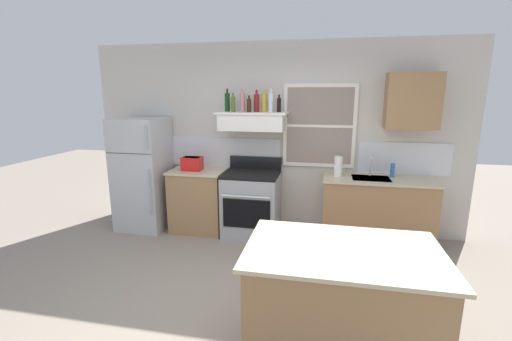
# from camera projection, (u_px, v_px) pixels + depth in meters

# --- Properties ---
(ground_plane) EXTENTS (16.00, 16.00, 0.00)m
(ground_plane) POSITION_uv_depth(u_px,v_px,m) (235.00, 315.00, 3.17)
(ground_plane) COLOR gray
(back_wall) EXTENTS (5.40, 0.11, 2.70)m
(back_wall) POSITION_uv_depth(u_px,v_px,m) (276.00, 138.00, 4.99)
(back_wall) COLOR beige
(back_wall) RESTS_ON ground_plane
(refrigerator) EXTENTS (0.70, 0.72, 1.65)m
(refrigerator) POSITION_uv_depth(u_px,v_px,m) (143.00, 174.00, 5.12)
(refrigerator) COLOR #B7BABC
(refrigerator) RESTS_ON ground_plane
(counter_left_of_stove) EXTENTS (0.79, 0.63, 0.91)m
(counter_left_of_stove) POSITION_uv_depth(u_px,v_px,m) (199.00, 200.00, 5.09)
(counter_left_of_stove) COLOR #9E754C
(counter_left_of_stove) RESTS_ON ground_plane
(toaster) EXTENTS (0.30, 0.20, 0.19)m
(toaster) POSITION_uv_depth(u_px,v_px,m) (192.00, 163.00, 4.95)
(toaster) COLOR red
(toaster) RESTS_ON counter_left_of_stove
(stove_range) EXTENTS (0.76, 0.69, 1.09)m
(stove_range) POSITION_uv_depth(u_px,v_px,m) (252.00, 203.00, 4.90)
(stove_range) COLOR #9EA0A5
(stove_range) RESTS_ON ground_plane
(range_hood_shelf) EXTENTS (0.96, 0.52, 0.24)m
(range_hood_shelf) POSITION_uv_depth(u_px,v_px,m) (253.00, 121.00, 4.73)
(range_hood_shelf) COLOR white
(bottle_dark_green_wine) EXTENTS (0.07, 0.07, 0.31)m
(bottle_dark_green_wine) POSITION_uv_depth(u_px,v_px,m) (227.00, 102.00, 4.78)
(bottle_dark_green_wine) COLOR #143819
(bottle_dark_green_wine) RESTS_ON range_hood_shelf
(bottle_olive_oil_square) EXTENTS (0.06, 0.06, 0.25)m
(bottle_olive_oil_square) POSITION_uv_depth(u_px,v_px,m) (233.00, 104.00, 4.68)
(bottle_olive_oil_square) COLOR #4C601E
(bottle_olive_oil_square) RESTS_ON range_hood_shelf
(bottle_rose_pink) EXTENTS (0.07, 0.07, 0.31)m
(bottle_rose_pink) POSITION_uv_depth(u_px,v_px,m) (243.00, 102.00, 4.71)
(bottle_rose_pink) COLOR #C67F84
(bottle_rose_pink) RESTS_ON range_hood_shelf
(bottle_brown_stout) EXTENTS (0.06, 0.06, 0.22)m
(bottle_brown_stout) POSITION_uv_depth(u_px,v_px,m) (249.00, 105.00, 4.65)
(bottle_brown_stout) COLOR #381E0F
(bottle_brown_stout) RESTS_ON range_hood_shelf
(bottle_red_label_wine) EXTENTS (0.07, 0.07, 0.30)m
(bottle_red_label_wine) POSITION_uv_depth(u_px,v_px,m) (257.00, 103.00, 4.67)
(bottle_red_label_wine) COLOR maroon
(bottle_red_label_wine) RESTS_ON range_hood_shelf
(bottle_champagne_gold_foil) EXTENTS (0.08, 0.08, 0.30)m
(bottle_champagne_gold_foil) POSITION_uv_depth(u_px,v_px,m) (264.00, 103.00, 4.68)
(bottle_champagne_gold_foil) COLOR #B29333
(bottle_champagne_gold_foil) RESTS_ON range_hood_shelf
(bottle_clear_tall) EXTENTS (0.06, 0.06, 0.31)m
(bottle_clear_tall) POSITION_uv_depth(u_px,v_px,m) (271.00, 102.00, 4.62)
(bottle_clear_tall) COLOR silver
(bottle_clear_tall) RESTS_ON range_hood_shelf
(bottle_balsamic_dark) EXTENTS (0.06, 0.06, 0.23)m
(bottle_balsamic_dark) POSITION_uv_depth(u_px,v_px,m) (279.00, 105.00, 4.65)
(bottle_balsamic_dark) COLOR black
(bottle_balsamic_dark) RESTS_ON range_hood_shelf
(counter_right_with_sink) EXTENTS (1.43, 0.63, 0.91)m
(counter_right_with_sink) POSITION_uv_depth(u_px,v_px,m) (376.00, 211.00, 4.60)
(counter_right_with_sink) COLOR #9E754C
(counter_right_with_sink) RESTS_ON ground_plane
(sink_faucet) EXTENTS (0.03, 0.17, 0.28)m
(sink_faucet) POSITION_uv_depth(u_px,v_px,m) (371.00, 163.00, 4.58)
(sink_faucet) COLOR silver
(sink_faucet) RESTS_ON counter_right_with_sink
(paper_towel_roll) EXTENTS (0.11, 0.11, 0.27)m
(paper_towel_roll) POSITION_uv_depth(u_px,v_px,m) (338.00, 166.00, 4.57)
(paper_towel_roll) COLOR white
(paper_towel_roll) RESTS_ON counter_right_with_sink
(dish_soap_bottle) EXTENTS (0.06, 0.06, 0.18)m
(dish_soap_bottle) POSITION_uv_depth(u_px,v_px,m) (392.00, 170.00, 4.54)
(dish_soap_bottle) COLOR blue
(dish_soap_bottle) RESTS_ON counter_right_with_sink
(kitchen_island) EXTENTS (1.40, 0.90, 0.91)m
(kitchen_island) POSITION_uv_depth(u_px,v_px,m) (340.00, 305.00, 2.57)
(kitchen_island) COLOR #9E754C
(kitchen_island) RESTS_ON ground_plane
(upper_cabinet_right) EXTENTS (0.64, 0.32, 0.70)m
(upper_cabinet_right) POSITION_uv_depth(u_px,v_px,m) (412.00, 101.00, 4.35)
(upper_cabinet_right) COLOR #9E754C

